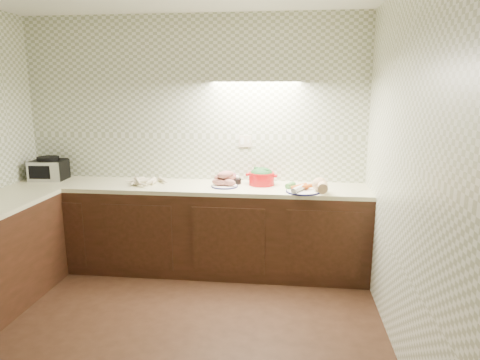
# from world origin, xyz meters

# --- Properties ---
(room) EXTENTS (3.60, 3.60, 2.60)m
(room) POSITION_xyz_m (0.00, 0.00, 1.63)
(room) COLOR black
(room) RESTS_ON ground
(counter) EXTENTS (3.60, 3.60, 0.90)m
(counter) POSITION_xyz_m (-0.68, 0.68, 0.45)
(counter) COLOR black
(counter) RESTS_ON ground
(toaster_oven) EXTENTS (0.37, 0.29, 0.25)m
(toaster_oven) POSITION_xyz_m (-1.54, 1.59, 1.02)
(toaster_oven) COLOR black
(toaster_oven) RESTS_ON counter
(parsnip_pile) EXTENTS (0.45, 0.37, 0.07)m
(parsnip_pile) POSITION_xyz_m (-0.44, 1.48, 0.93)
(parsnip_pile) COLOR beige
(parsnip_pile) RESTS_ON counter
(sweet_potato_plate) EXTENTS (0.27, 0.27, 0.16)m
(sweet_potato_plate) POSITION_xyz_m (0.38, 1.48, 0.96)
(sweet_potato_plate) COLOR #121247
(sweet_potato_plate) RESTS_ON counter
(onion_bowl) EXTENTS (0.15, 0.15, 0.11)m
(onion_bowl) POSITION_xyz_m (0.45, 1.62, 0.94)
(onion_bowl) COLOR black
(onion_bowl) RESTS_ON counter
(dutch_oven) EXTENTS (0.33, 0.30, 0.18)m
(dutch_oven) POSITION_xyz_m (0.74, 1.60, 0.99)
(dutch_oven) COLOR red
(dutch_oven) RESTS_ON counter
(veg_plate) EXTENTS (0.42, 0.33, 0.15)m
(veg_plate) POSITION_xyz_m (1.22, 1.33, 0.95)
(veg_plate) COLOR #121247
(veg_plate) RESTS_ON counter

